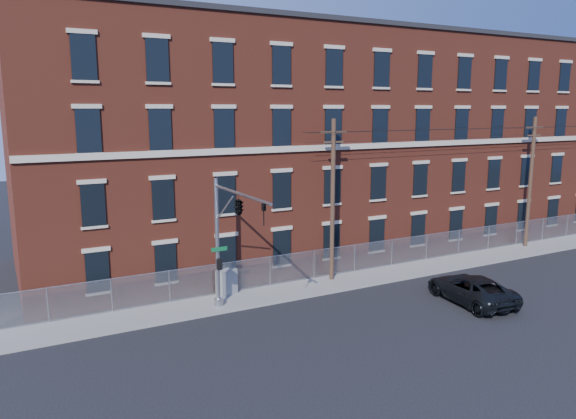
{
  "coord_description": "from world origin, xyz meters",
  "views": [
    {
      "loc": [
        -16.15,
        -22.44,
        10.68
      ],
      "look_at": [
        -1.97,
        4.0,
        5.18
      ],
      "focal_mm": 34.27,
      "sensor_mm": 36.0,
      "label": 1
    }
  ],
  "objects_px": {
    "pickup_truck": "(471,289)",
    "utility_cabinet": "(227,282)",
    "traffic_signal_mast": "(233,218)",
    "utility_pole_near": "(333,197)"
  },
  "relations": [
    {
      "from": "pickup_truck",
      "to": "utility_cabinet",
      "type": "height_order",
      "value": "utility_cabinet"
    },
    {
      "from": "pickup_truck",
      "to": "utility_cabinet",
      "type": "relative_size",
      "value": 3.8
    },
    {
      "from": "traffic_signal_mast",
      "to": "utility_pole_near",
      "type": "distance_m",
      "value": 8.7
    },
    {
      "from": "traffic_signal_mast",
      "to": "utility_cabinet",
      "type": "xyz_separation_m",
      "value": [
        1.08,
        3.82,
        -4.53
      ]
    },
    {
      "from": "traffic_signal_mast",
      "to": "utility_cabinet",
      "type": "relative_size",
      "value": 4.74
    },
    {
      "from": "utility_pole_near",
      "to": "utility_cabinet",
      "type": "relative_size",
      "value": 6.77
    },
    {
      "from": "utility_cabinet",
      "to": "utility_pole_near",
      "type": "bearing_deg",
      "value": -23.12
    },
    {
      "from": "utility_pole_near",
      "to": "pickup_truck",
      "type": "height_order",
      "value": "utility_pole_near"
    },
    {
      "from": "traffic_signal_mast",
      "to": "utility_pole_near",
      "type": "relative_size",
      "value": 0.7
    },
    {
      "from": "traffic_signal_mast",
      "to": "utility_pole_near",
      "type": "bearing_deg",
      "value": 23.14
    }
  ]
}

